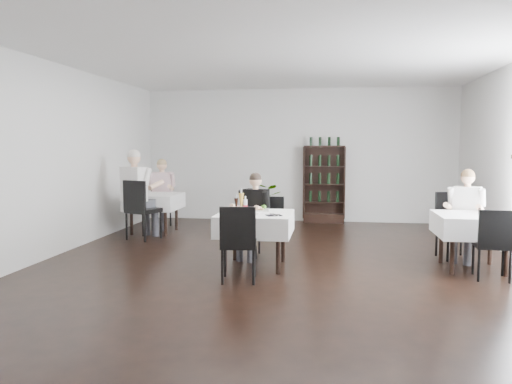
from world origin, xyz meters
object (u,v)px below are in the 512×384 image
at_px(diner_main, 253,209).
at_px(wine_shelf, 324,185).
at_px(potted_tree, 265,203).
at_px(main_table, 255,223).

bearing_deg(diner_main, wine_shelf, 75.23).
relative_size(wine_shelf, diner_main, 1.33).
bearing_deg(potted_tree, wine_shelf, 4.98).
distance_m(wine_shelf, potted_tree, 1.38).
xyz_separation_m(wine_shelf, potted_tree, (-1.31, -0.11, -0.41)).
height_order(wine_shelf, potted_tree, wine_shelf).
xyz_separation_m(wine_shelf, main_table, (-0.90, -4.31, -0.23)).
relative_size(main_table, potted_tree, 1.18).
distance_m(main_table, diner_main, 0.54).
height_order(potted_tree, diner_main, diner_main).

